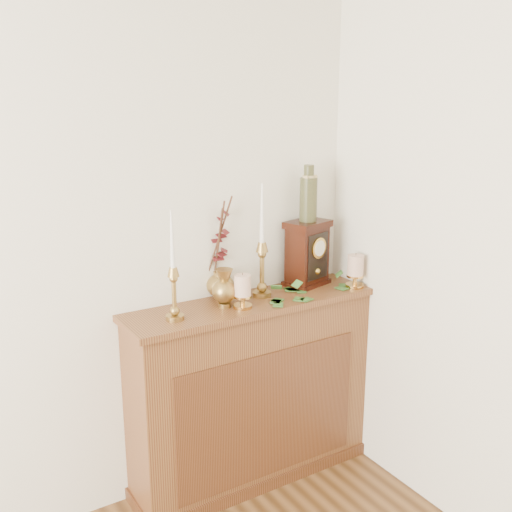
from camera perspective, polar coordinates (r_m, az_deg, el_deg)
console_shelf at (r=3.00m, az=-0.35°, el=-13.18°), size 1.24×0.34×0.93m
candlestick_left at (r=2.54m, az=-7.84°, el=-2.75°), size 0.08×0.08×0.47m
candlestick_center at (r=2.80m, az=0.58°, el=-0.43°), size 0.09×0.09×0.54m
bud_vase at (r=2.69m, az=-3.05°, el=-3.11°), size 0.11×0.11×0.18m
ginger_jar at (r=2.81m, az=-3.50°, el=0.46°), size 0.20×0.21×0.49m
pillar_candle_left at (r=2.67m, az=-1.28°, el=-3.22°), size 0.09×0.09×0.16m
pillar_candle_right at (r=3.00m, az=9.44°, el=-1.26°), size 0.09×0.09×0.18m
ivy_garland at (r=2.90m, az=4.66°, el=-3.24°), size 0.52×0.20×0.09m
mantel_clock at (r=3.00m, az=4.93°, el=0.21°), size 0.25×0.20×0.33m
ceramic_vase at (r=2.94m, az=5.01°, el=5.70°), size 0.09×0.09×0.28m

